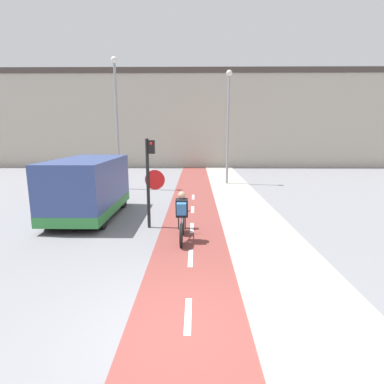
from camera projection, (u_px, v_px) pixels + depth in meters
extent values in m
plane|color=gray|center=(187.00, 335.00, 4.86)|extent=(120.00, 120.00, 0.00)
cube|color=brown|center=(187.00, 334.00, 4.85)|extent=(2.10, 60.00, 0.02)
cube|color=white|center=(188.00, 315.00, 5.34)|extent=(0.12, 1.10, 0.00)
cube|color=white|center=(191.00, 258.00, 7.79)|extent=(0.12, 1.10, 0.00)
cube|color=white|center=(192.00, 228.00, 10.25)|extent=(0.12, 1.10, 0.00)
cube|color=white|center=(193.00, 209.00, 12.70)|extent=(0.12, 1.10, 0.00)
cube|color=white|center=(193.00, 197.00, 15.15)|extent=(0.12, 1.10, 0.00)
cube|color=#A8A399|center=(327.00, 335.00, 4.82)|extent=(2.40, 60.00, 0.05)
cube|color=#B2A899|center=(195.00, 123.00, 29.78)|extent=(60.00, 5.00, 8.43)
cube|color=#473D38|center=(195.00, 75.00, 28.91)|extent=(60.00, 5.20, 0.50)
cylinder|color=black|center=(148.00, 184.00, 10.08)|extent=(0.11, 0.11, 3.04)
cube|color=black|center=(152.00, 147.00, 9.83)|extent=(0.20, 0.20, 0.44)
sphere|color=red|center=(151.00, 144.00, 9.70)|extent=(0.09, 0.09, 0.09)
cone|color=red|center=(155.00, 180.00, 10.04)|extent=(0.67, 0.01, 0.67)
cone|color=silver|center=(155.00, 180.00, 10.04)|extent=(0.60, 0.02, 0.60)
cylinder|color=gray|center=(117.00, 128.00, 16.82)|extent=(0.14, 0.14, 6.97)
sphere|color=silver|center=(114.00, 60.00, 16.12)|extent=(0.36, 0.36, 0.36)
cylinder|color=gray|center=(228.00, 131.00, 18.49)|extent=(0.14, 0.14, 6.61)
sphere|color=silver|center=(229.00, 73.00, 17.82)|extent=(0.36, 0.36, 0.36)
cylinder|color=black|center=(181.00, 235.00, 8.55)|extent=(0.07, 0.68, 0.68)
cylinder|color=black|center=(183.00, 224.00, 9.63)|extent=(0.07, 0.68, 0.68)
cylinder|color=slate|center=(182.00, 222.00, 9.26)|extent=(0.04, 0.71, 0.42)
cylinder|color=slate|center=(182.00, 226.00, 8.75)|extent=(0.04, 0.37, 0.45)
cylinder|color=slate|center=(182.00, 216.00, 9.05)|extent=(0.04, 1.03, 0.07)
cylinder|color=slate|center=(182.00, 233.00, 8.75)|extent=(0.04, 0.42, 0.05)
cylinder|color=black|center=(183.00, 211.00, 9.55)|extent=(0.46, 0.03, 0.03)
cube|color=black|center=(182.00, 208.00, 8.87)|extent=(0.36, 0.31, 0.59)
sphere|color=tan|center=(182.00, 195.00, 8.84)|extent=(0.22, 0.22, 0.22)
cylinder|color=#232328|center=(179.00, 223.00, 8.93)|extent=(0.04, 0.07, 0.43)
cylinder|color=#232328|center=(185.00, 223.00, 8.92)|extent=(0.04, 0.07, 0.43)
cube|color=#3370B2|center=(182.00, 209.00, 8.69)|extent=(0.28, 0.23, 0.39)
cube|color=#334784|center=(88.00, 185.00, 11.42)|extent=(2.09, 4.47, 2.01)
cube|color=#33843D|center=(90.00, 206.00, 11.58)|extent=(2.10, 4.48, 0.36)
cube|color=black|center=(105.00, 169.00, 13.52)|extent=(1.89, 0.04, 0.70)
cylinder|color=black|center=(80.00, 200.00, 13.03)|extent=(0.18, 0.70, 0.70)
cylinder|color=black|center=(123.00, 200.00, 13.01)|extent=(0.18, 0.70, 0.70)
cylinder|color=black|center=(47.00, 219.00, 10.18)|extent=(0.18, 0.70, 0.70)
cylinder|color=black|center=(102.00, 219.00, 10.16)|extent=(0.18, 0.70, 0.70)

